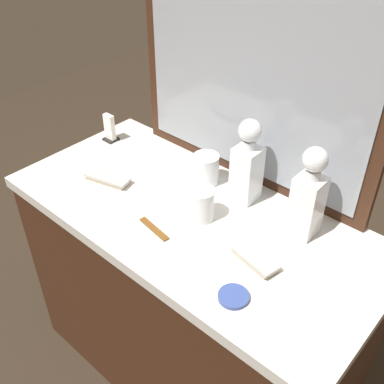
{
  "coord_description": "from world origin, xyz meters",
  "views": [
    {
      "loc": [
        0.75,
        -0.84,
        1.77
      ],
      "look_at": [
        0.0,
        0.0,
        0.93
      ],
      "focal_mm": 42.87,
      "sensor_mm": 36.0,
      "label": 1
    }
  ],
  "objects_px": {
    "crystal_decanter_far_left": "(247,169)",
    "napkin_holder": "(110,130)",
    "crystal_tumbler_center": "(206,170)",
    "crystal_decanter_right": "(307,201)",
    "silver_brush_front": "(255,258)",
    "crystal_tumbler_rear": "(202,205)",
    "tortoiseshell_comb": "(154,229)",
    "silver_brush_far_left": "(107,179)",
    "porcelain_dish": "(234,297)"
  },
  "relations": [
    {
      "from": "crystal_decanter_right",
      "to": "tortoiseshell_comb",
      "type": "bearing_deg",
      "value": -139.45
    },
    {
      "from": "silver_brush_far_left",
      "to": "napkin_holder",
      "type": "xyz_separation_m",
      "value": [
        -0.21,
        0.19,
        0.03
      ]
    },
    {
      "from": "silver_brush_far_left",
      "to": "tortoiseshell_comb",
      "type": "height_order",
      "value": "silver_brush_far_left"
    },
    {
      "from": "crystal_decanter_right",
      "to": "crystal_tumbler_center",
      "type": "xyz_separation_m",
      "value": [
        -0.38,
        0.0,
        -0.07
      ]
    },
    {
      "from": "tortoiseshell_comb",
      "to": "silver_brush_far_left",
      "type": "bearing_deg",
      "value": 167.06
    },
    {
      "from": "napkin_holder",
      "to": "silver_brush_far_left",
      "type": "bearing_deg",
      "value": -42.61
    },
    {
      "from": "crystal_tumbler_rear",
      "to": "napkin_holder",
      "type": "distance_m",
      "value": 0.59
    },
    {
      "from": "crystal_decanter_far_left",
      "to": "crystal_tumbler_rear",
      "type": "height_order",
      "value": "crystal_decanter_far_left"
    },
    {
      "from": "crystal_decanter_far_left",
      "to": "crystal_tumbler_center",
      "type": "distance_m",
      "value": 0.17
    },
    {
      "from": "crystal_tumbler_rear",
      "to": "silver_brush_front",
      "type": "distance_m",
      "value": 0.24
    },
    {
      "from": "crystal_decanter_right",
      "to": "crystal_tumbler_center",
      "type": "relative_size",
      "value": 2.76
    },
    {
      "from": "napkin_holder",
      "to": "crystal_decanter_far_left",
      "type": "bearing_deg",
      "value": 4.36
    },
    {
      "from": "crystal_tumbler_center",
      "to": "porcelain_dish",
      "type": "bearing_deg",
      "value": -41.74
    },
    {
      "from": "crystal_decanter_far_left",
      "to": "crystal_tumbler_center",
      "type": "xyz_separation_m",
      "value": [
        -0.15,
        -0.02,
        -0.07
      ]
    },
    {
      "from": "crystal_tumbler_center",
      "to": "silver_brush_far_left",
      "type": "height_order",
      "value": "crystal_tumbler_center"
    },
    {
      "from": "tortoiseshell_comb",
      "to": "crystal_decanter_right",
      "type": "bearing_deg",
      "value": 40.55
    },
    {
      "from": "tortoiseshell_comb",
      "to": "napkin_holder",
      "type": "xyz_separation_m",
      "value": [
        -0.51,
        0.26,
        0.04
      ]
    },
    {
      "from": "porcelain_dish",
      "to": "tortoiseshell_comb",
      "type": "distance_m",
      "value": 0.35
    },
    {
      "from": "silver_brush_front",
      "to": "tortoiseshell_comb",
      "type": "distance_m",
      "value": 0.32
    },
    {
      "from": "crystal_tumbler_center",
      "to": "silver_brush_front",
      "type": "height_order",
      "value": "crystal_tumbler_center"
    },
    {
      "from": "crystal_decanter_right",
      "to": "napkin_holder",
      "type": "distance_m",
      "value": 0.85
    },
    {
      "from": "silver_brush_far_left",
      "to": "napkin_holder",
      "type": "distance_m",
      "value": 0.29
    },
    {
      "from": "silver_brush_front",
      "to": "tortoiseshell_comb",
      "type": "bearing_deg",
      "value": -163.14
    },
    {
      "from": "tortoiseshell_comb",
      "to": "crystal_tumbler_center",
      "type": "bearing_deg",
      "value": 98.71
    },
    {
      "from": "silver_brush_front",
      "to": "crystal_decanter_far_left",
      "type": "bearing_deg",
      "value": 131.94
    },
    {
      "from": "crystal_decanter_right",
      "to": "crystal_tumbler_rear",
      "type": "xyz_separation_m",
      "value": [
        -0.27,
        -0.15,
        -0.07
      ]
    },
    {
      "from": "crystal_decanter_right",
      "to": "silver_brush_front",
      "type": "xyz_separation_m",
      "value": [
        -0.03,
        -0.2,
        -0.11
      ]
    },
    {
      "from": "crystal_decanter_far_left",
      "to": "porcelain_dish",
      "type": "distance_m",
      "value": 0.44
    },
    {
      "from": "crystal_decanter_far_left",
      "to": "silver_brush_far_left",
      "type": "height_order",
      "value": "crystal_decanter_far_left"
    },
    {
      "from": "crystal_decanter_right",
      "to": "tortoiseshell_comb",
      "type": "distance_m",
      "value": 0.46
    },
    {
      "from": "tortoiseshell_comb",
      "to": "crystal_decanter_far_left",
      "type": "bearing_deg",
      "value": 70.52
    },
    {
      "from": "crystal_decanter_right",
      "to": "napkin_holder",
      "type": "relative_size",
      "value": 2.68
    },
    {
      "from": "crystal_decanter_far_left",
      "to": "crystal_decanter_right",
      "type": "relative_size",
      "value": 0.98
    },
    {
      "from": "crystal_decanter_far_left",
      "to": "tortoiseshell_comb",
      "type": "bearing_deg",
      "value": -109.48
    },
    {
      "from": "crystal_decanter_far_left",
      "to": "napkin_holder",
      "type": "bearing_deg",
      "value": -175.64
    },
    {
      "from": "silver_brush_far_left",
      "to": "napkin_holder",
      "type": "relative_size",
      "value": 1.58
    },
    {
      "from": "porcelain_dish",
      "to": "napkin_holder",
      "type": "distance_m",
      "value": 0.91
    },
    {
      "from": "crystal_tumbler_center",
      "to": "napkin_holder",
      "type": "height_order",
      "value": "napkin_holder"
    },
    {
      "from": "crystal_tumbler_center",
      "to": "porcelain_dish",
      "type": "height_order",
      "value": "crystal_tumbler_center"
    },
    {
      "from": "crystal_decanter_right",
      "to": "porcelain_dish",
      "type": "height_order",
      "value": "crystal_decanter_right"
    },
    {
      "from": "crystal_decanter_right",
      "to": "napkin_holder",
      "type": "height_order",
      "value": "crystal_decanter_right"
    },
    {
      "from": "crystal_decanter_far_left",
      "to": "porcelain_dish",
      "type": "relative_size",
      "value": 3.54
    },
    {
      "from": "crystal_decanter_far_left",
      "to": "tortoiseshell_comb",
      "type": "relative_size",
      "value": 2.23
    },
    {
      "from": "crystal_decanter_right",
      "to": "silver_brush_far_left",
      "type": "relative_size",
      "value": 1.69
    },
    {
      "from": "crystal_decanter_far_left",
      "to": "tortoiseshell_comb",
      "type": "distance_m",
      "value": 0.35
    },
    {
      "from": "crystal_decanter_far_left",
      "to": "silver_brush_front",
      "type": "relative_size",
      "value": 1.81
    },
    {
      "from": "crystal_tumbler_center",
      "to": "crystal_decanter_far_left",
      "type": "bearing_deg",
      "value": 5.64
    },
    {
      "from": "crystal_decanter_far_left",
      "to": "napkin_holder",
      "type": "relative_size",
      "value": 2.63
    },
    {
      "from": "crystal_decanter_far_left",
      "to": "crystal_decanter_right",
      "type": "height_order",
      "value": "crystal_decanter_right"
    },
    {
      "from": "crystal_decanter_far_left",
      "to": "crystal_tumbler_rear",
      "type": "xyz_separation_m",
      "value": [
        -0.04,
        -0.17,
        -0.07
      ]
    }
  ]
}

